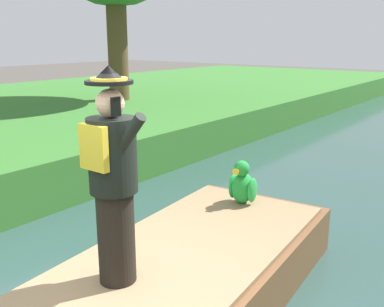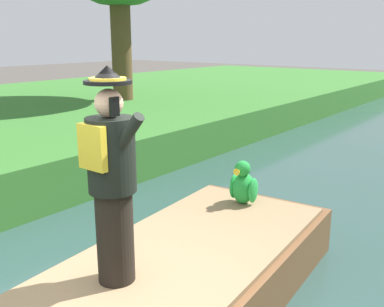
# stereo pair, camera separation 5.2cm
# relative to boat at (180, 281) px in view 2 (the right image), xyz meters

# --- Properties ---
(boat) EXTENTS (2.16, 4.34, 0.61)m
(boat) POSITION_rel_boat_xyz_m (0.00, 0.00, 0.00)
(boat) COLOR brown
(boat) RESTS_ON canal_water
(person_pirate) EXTENTS (0.61, 0.42, 1.85)m
(person_pirate) POSITION_rel_boat_xyz_m (-0.12, -0.72, 1.23)
(person_pirate) COLOR black
(person_pirate) RESTS_ON boat
(parrot_plush) EXTENTS (0.36, 0.35, 0.57)m
(parrot_plush) POSITION_rel_boat_xyz_m (-0.23, 1.55, 0.55)
(parrot_plush) COLOR green
(parrot_plush) RESTS_ON boat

